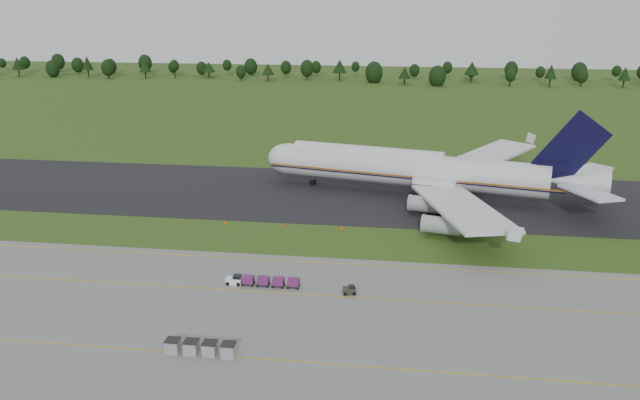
# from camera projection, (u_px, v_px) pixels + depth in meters

# --- Properties ---
(ground) EXTENTS (600.00, 600.00, 0.00)m
(ground) POSITION_uv_depth(u_px,v_px,m) (298.00, 239.00, 115.04)
(ground) COLOR #2E4C16
(ground) RESTS_ON ground
(apron) EXTENTS (300.00, 52.00, 0.06)m
(apron) POSITION_uv_depth(u_px,v_px,m) (255.00, 333.00, 83.01)
(apron) COLOR slate
(apron) RESTS_ON ground
(taxiway) EXTENTS (300.00, 40.00, 0.08)m
(taxiway) POSITION_uv_depth(u_px,v_px,m) (318.00, 194.00, 141.40)
(taxiway) COLOR black
(taxiway) RESTS_ON ground
(apron_markings) EXTENTS (300.00, 30.20, 0.01)m
(apron_markings) POSITION_uv_depth(u_px,v_px,m) (267.00, 308.00, 89.61)
(apron_markings) COLOR gold
(apron_markings) RESTS_ON apron
(tree_line) EXTENTS (526.87, 23.91, 11.91)m
(tree_line) POSITION_uv_depth(u_px,v_px,m) (358.00, 71.00, 320.74)
(tree_line) COLOR black
(tree_line) RESTS_ON ground
(aircraft) EXTENTS (76.36, 72.49, 21.35)m
(aircraft) POSITION_uv_depth(u_px,v_px,m) (417.00, 169.00, 138.30)
(aircraft) COLOR silver
(aircraft) RESTS_ON ground
(baggage_train) EXTENTS (11.59, 1.48, 1.43)m
(baggage_train) POSITION_uv_depth(u_px,v_px,m) (261.00, 281.00, 96.30)
(baggage_train) COLOR white
(baggage_train) RESTS_ON apron
(utility_cart) EXTENTS (2.10, 1.52, 1.05)m
(utility_cart) POSITION_uv_depth(u_px,v_px,m) (349.00, 291.00, 93.67)
(utility_cart) COLOR #282D1F
(utility_cart) RESTS_ON apron
(uld_row) EXTENTS (8.97, 1.77, 1.75)m
(uld_row) POSITION_uv_depth(u_px,v_px,m) (201.00, 348.00, 77.83)
(uld_row) COLOR gray
(uld_row) RESTS_ON apron
(edge_markers) EXTENTS (23.39, 0.30, 0.60)m
(edge_markers) POSITION_uv_depth(u_px,v_px,m) (283.00, 226.00, 120.84)
(edge_markers) COLOR #E24E07
(edge_markers) RESTS_ON ground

